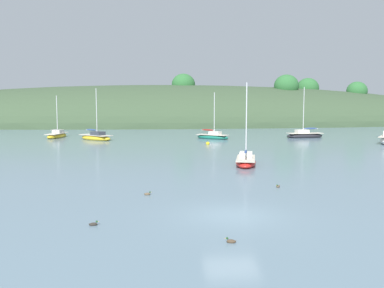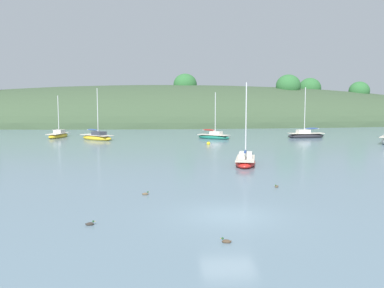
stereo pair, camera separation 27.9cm
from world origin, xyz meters
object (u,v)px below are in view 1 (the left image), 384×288
sailboat_red_portside (57,135)px  duck_lead (231,241)px  mooring_buoy_channel (208,143)px  duck_trailing (93,224)px  sailboat_yellow_far (304,135)px  duck_lone_right (278,186)px  sailboat_navy_dinghy (246,161)px  sailboat_teal_outer (213,136)px  sailboat_grey_yawl (96,137)px  duck_straggler (147,194)px

sailboat_red_portside → duck_lead: size_ratio=14.48×
mooring_buoy_channel → duck_trailing: bearing=-105.7°
sailboat_yellow_far → duck_lone_right: bearing=-112.7°
duck_lead → duck_lone_right: 10.58m
sailboat_navy_dinghy → duck_lead: bearing=-104.1°
sailboat_teal_outer → duck_trailing: sailboat_teal_outer is taller
sailboat_grey_yawl → duck_straggler: sailboat_grey_yawl is taller
sailboat_teal_outer → sailboat_navy_dinghy: bearing=-91.5°
sailboat_yellow_far → duck_straggler: sailboat_yellow_far is taller
duck_straggler → duck_lone_right: size_ratio=1.13×
sailboat_teal_outer → duck_straggler: size_ratio=15.16×
duck_lead → duck_lone_right: bearing=63.9°
duck_lead → duck_straggler: same height
sailboat_teal_outer → duck_straggler: 34.51m
sailboat_teal_outer → sailboat_navy_dinghy: size_ratio=0.95×
sailboat_yellow_far → sailboat_grey_yawl: size_ratio=1.03×
sailboat_yellow_far → sailboat_grey_yawl: sailboat_yellow_far is taller
duck_straggler → sailboat_grey_yawl: bearing=102.4°
sailboat_navy_dinghy → sailboat_grey_yawl: bearing=123.2°
sailboat_yellow_far → sailboat_teal_outer: (-13.14, -0.67, -0.03)m
sailboat_red_portside → sailboat_grey_yawl: bearing=-33.8°
sailboat_yellow_far → duck_straggler: size_ratio=17.00×
mooring_buoy_channel → duck_trailing: 32.87m
sailboat_red_portside → sailboat_teal_outer: 21.99m
sailboat_grey_yawl → duck_straggler: (7.31, -33.32, -0.30)m
sailboat_red_portside → sailboat_yellow_far: sailboat_yellow_far is taller
sailboat_teal_outer → duck_lead: 41.95m
sailboat_yellow_far → duck_lead: size_ratio=17.24×
sailboat_red_portside → duck_straggler: 39.59m
duck_straggler → sailboat_yellow_far: bearing=57.8°
sailboat_red_portside → duck_straggler: sailboat_red_portside is taller
sailboat_red_portside → mooring_buoy_channel: (20.00, -11.18, -0.20)m
sailboat_yellow_far → duck_lead: (-18.35, -42.29, -0.29)m
sailboat_red_portside → duck_straggler: (13.26, -37.31, -0.27)m
duck_lead → duck_lone_right: (4.65, 9.50, 0.00)m
sailboat_red_portside → duck_lone_right: bearing=-59.6°
sailboat_red_portside → sailboat_navy_dinghy: 34.33m
sailboat_navy_dinghy → sailboat_teal_outer: bearing=88.5°
sailboat_grey_yawl → duck_trailing: size_ratio=16.45×
sailboat_teal_outer → mooring_buoy_channel: size_ratio=11.97×
sailboat_red_portside → sailboat_grey_yawl: 7.16m
sailboat_red_portside → duck_trailing: bearing=-75.5°
sailboat_red_portside → sailboat_teal_outer: sailboat_teal_outer is taller
sailboat_grey_yawl → duck_trailing: sailboat_grey_yawl is taller
sailboat_yellow_far → duck_straggler: 40.36m
sailboat_navy_dinghy → duck_straggler: (-7.81, -10.19, -0.27)m
sailboat_teal_outer → sailboat_grey_yawl: sailboat_grey_yawl is taller
sailboat_navy_dinghy → duck_lead: (-4.62, -18.34, -0.27)m
sailboat_yellow_far → duck_trailing: (-23.71, -39.65, -0.29)m
sailboat_teal_outer → duck_straggler: (-8.40, -33.47, -0.27)m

